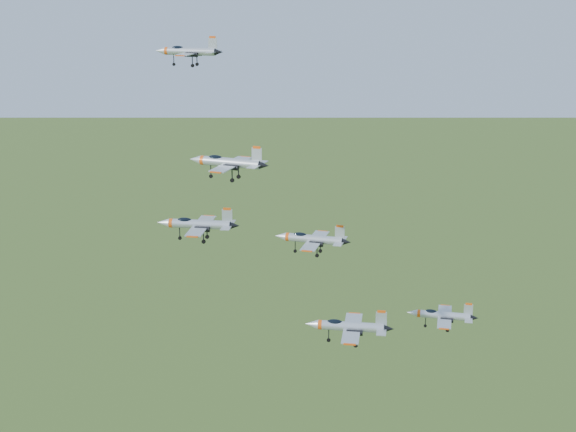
# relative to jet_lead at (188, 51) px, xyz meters

# --- Properties ---
(jet_lead) EXTENTS (11.85, 9.74, 3.18)m
(jet_lead) POSITION_rel_jet_lead_xyz_m (0.00, 0.00, 0.00)
(jet_lead) COLOR #AFB6BD
(jet_left_high) EXTENTS (13.19, 11.00, 3.53)m
(jet_left_high) POSITION_rel_jet_lead_xyz_m (10.72, -13.82, -15.07)
(jet_left_high) COLOR #AFB6BD
(jet_right_high) EXTENTS (11.31, 9.38, 3.02)m
(jet_right_high) POSITION_rel_jet_lead_xyz_m (11.49, -30.41, -19.77)
(jet_right_high) COLOR #AFB6BD
(jet_left_low) EXTENTS (12.78, 10.54, 3.42)m
(jet_left_low) POSITION_rel_jet_lead_xyz_m (22.17, -5.79, -29.01)
(jet_left_low) COLOR #AFB6BD
(jet_right_low) EXTENTS (12.20, 10.11, 3.26)m
(jet_right_low) POSITION_rel_jet_lead_xyz_m (31.67, -27.63, -33.77)
(jet_right_low) COLOR #AFB6BD
(jet_trail) EXTENTS (10.94, 9.00, 2.93)m
(jet_trail) POSITION_rel_jet_lead_xyz_m (43.65, -10.63, -38.24)
(jet_trail) COLOR #AFB6BD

